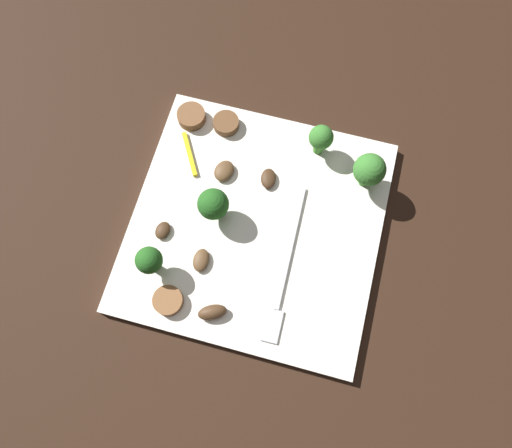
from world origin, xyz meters
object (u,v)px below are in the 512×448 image
(mushroom_0, at_px, (271,179))
(pepper_strip_0, at_px, (190,154))
(fork, at_px, (284,273))
(sausage_slice_0, at_px, (191,116))
(broccoli_floret_0, at_px, (321,138))
(broccoli_floret_3, at_px, (149,261))
(broccoli_floret_2, at_px, (214,202))
(mushroom_3, at_px, (163,230))
(sausage_slice_1, at_px, (168,301))
(broccoli_floret_1, at_px, (369,170))
(plate, at_px, (256,226))
(mushroom_1, at_px, (224,171))
(sausage_slice_2, at_px, (226,123))
(mushroom_4, at_px, (212,312))
(mushroom_2, at_px, (201,260))

(mushroom_0, relative_size, pepper_strip_0, 0.44)
(fork, xyz_separation_m, sausage_slice_0, (-0.16, -0.16, 0.00))
(sausage_slice_0, bearing_deg, pepper_strip_0, 14.15)
(broccoli_floret_0, bearing_deg, broccoli_floret_3, -37.35)
(sausage_slice_0, relative_size, mushroom_0, 1.35)
(broccoli_floret_2, distance_m, broccoli_floret_3, 0.09)
(mushroom_3, bearing_deg, broccoli_floret_3, 5.62)
(fork, distance_m, sausage_slice_0, 0.22)
(sausage_slice_1, bearing_deg, broccoli_floret_1, 137.39)
(broccoli_floret_2, xyz_separation_m, mushroom_3, (0.04, -0.05, -0.03))
(broccoli_floret_0, relative_size, pepper_strip_0, 0.79)
(plate, relative_size, mushroom_1, 10.22)
(sausage_slice_2, height_order, mushroom_3, sausage_slice_2)
(broccoli_floret_0, xyz_separation_m, mushroom_4, (0.22, -0.07, -0.02))
(sausage_slice_1, height_order, mushroom_1, same)
(broccoli_floret_2, bearing_deg, broccoli_floret_3, -30.21)
(pepper_strip_0, bearing_deg, broccoli_floret_1, 95.08)
(mushroom_1, height_order, mushroom_2, mushroom_1)
(sausage_slice_1, distance_m, mushroom_2, 0.06)
(broccoli_floret_3, height_order, mushroom_2, broccoli_floret_3)
(mushroom_0, relative_size, mushroom_3, 1.19)
(mushroom_0, xyz_separation_m, mushroom_1, (0.00, -0.06, 0.00))
(broccoli_floret_0, relative_size, mushroom_1, 1.68)
(fork, height_order, mushroom_1, mushroom_1)
(sausage_slice_1, xyz_separation_m, mushroom_3, (-0.07, -0.03, -0.00))
(pepper_strip_0, bearing_deg, mushroom_4, 24.84)
(mushroom_1, relative_size, mushroom_3, 1.29)
(broccoli_floret_1, distance_m, mushroom_3, 0.24)
(mushroom_4, bearing_deg, mushroom_2, -151.15)
(mushroom_3, bearing_deg, sausage_slice_1, 22.58)
(mushroom_3, bearing_deg, pepper_strip_0, 179.89)
(fork, relative_size, mushroom_0, 7.11)
(broccoli_floret_3, xyz_separation_m, sausage_slice_1, (0.03, 0.03, -0.02))
(broccoli_floret_2, height_order, mushroom_4, broccoli_floret_2)
(mushroom_4, bearing_deg, broccoli_floret_1, 146.51)
(plate, bearing_deg, broccoli_floret_3, -50.81)
(mushroom_3, height_order, mushroom_4, mushroom_4)
(sausage_slice_2, bearing_deg, mushroom_4, 12.38)
(fork, height_order, broccoli_floret_0, broccoli_floret_0)
(mushroom_1, bearing_deg, mushroom_4, 11.81)
(mushroom_1, height_order, mushroom_4, mushroom_4)
(sausage_slice_0, height_order, mushroom_4, same)
(broccoli_floret_1, height_order, broccoli_floret_2, broccoli_floret_1)
(broccoli_floret_2, distance_m, mushroom_3, 0.07)
(broccoli_floret_1, height_order, sausage_slice_0, broccoli_floret_1)
(mushroom_2, bearing_deg, broccoli_floret_3, -67.45)
(plate, distance_m, fork, 0.07)
(plate, distance_m, sausage_slice_1, 0.13)
(plate, relative_size, sausage_slice_0, 8.19)
(plate, relative_size, fork, 1.55)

